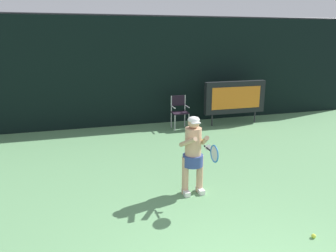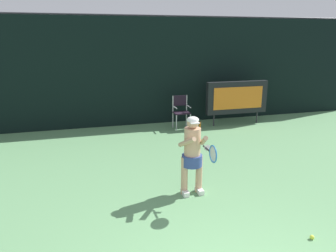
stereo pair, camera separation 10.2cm
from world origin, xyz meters
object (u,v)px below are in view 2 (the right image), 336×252
at_px(scoreboard, 237,98).
at_px(water_bottle, 200,125).
at_px(umpire_chair, 181,110).
at_px(tennis_ball_loose, 312,237).
at_px(tennis_racket, 213,154).
at_px(tennis_player, 192,152).
at_px(tennis_ball_spare, 202,140).

distance_m(scoreboard, water_bottle, 1.65).
bearing_deg(umpire_chair, tennis_ball_loose, -90.11).
height_order(scoreboard, tennis_ball_loose, scoreboard).
bearing_deg(umpire_chair, scoreboard, -1.77).
height_order(scoreboard, tennis_racket, scoreboard).
height_order(scoreboard, water_bottle, scoreboard).
height_order(water_bottle, tennis_player, tennis_player).
bearing_deg(tennis_ball_loose, water_bottle, 84.61).
distance_m(umpire_chair, water_bottle, 0.81).
relative_size(umpire_chair, tennis_player, 0.70).
xyz_separation_m(tennis_racket, tennis_ball_loose, (1.09, -1.33, -0.98)).
distance_m(scoreboard, tennis_racket, 5.96).
xyz_separation_m(umpire_chair, tennis_racket, (-1.10, -5.16, 0.39)).
height_order(umpire_chair, tennis_racket, tennis_racket).
relative_size(scoreboard, tennis_ball_spare, 32.35).
xyz_separation_m(water_bottle, tennis_ball_spare, (-0.41, -1.27, -0.09)).
bearing_deg(tennis_racket, tennis_ball_spare, 87.05).
xyz_separation_m(scoreboard, tennis_ball_loose, (-2.00, -6.43, -0.91)).
height_order(scoreboard, tennis_ball_spare, scoreboard).
xyz_separation_m(tennis_ball_loose, tennis_ball_spare, (0.18, 4.95, 0.00)).
xyz_separation_m(umpire_chair, tennis_player, (-1.25, -4.57, 0.23)).
height_order(scoreboard, tennis_player, tennis_player).
height_order(tennis_ball_loose, tennis_ball_spare, same).
xyz_separation_m(tennis_racket, tennis_ball_spare, (1.27, 3.62, -0.98)).
distance_m(water_bottle, tennis_player, 4.72).
height_order(tennis_player, tennis_ball_loose, tennis_player).
height_order(water_bottle, tennis_ball_loose, water_bottle).
relative_size(umpire_chair, tennis_racket, 1.79).
bearing_deg(tennis_ball_loose, tennis_player, 122.66).
bearing_deg(water_bottle, umpire_chair, 154.35).
height_order(umpire_chair, tennis_ball_loose, umpire_chair).
bearing_deg(tennis_ball_spare, scoreboard, 39.16).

